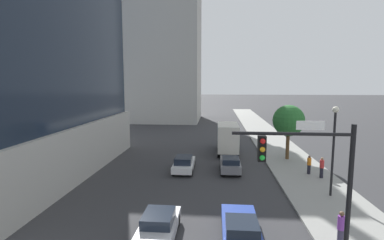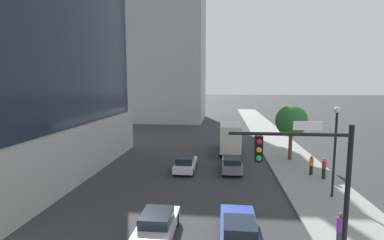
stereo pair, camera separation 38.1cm
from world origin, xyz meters
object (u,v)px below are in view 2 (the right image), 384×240
Objects in this scene: car_white at (185,163)px; box_truck at (230,137)px; car_gray at (232,164)px; pedestrian_purple_shirt at (340,230)px; street_tree at (291,121)px; pedestrian_red_shirt at (324,168)px; traffic_light_pole at (309,171)px; construction_building at (168,40)px; street_lamp at (335,139)px; car_silver at (156,226)px; car_blue at (239,227)px; pedestrian_orange_shirt at (311,165)px.

box_truck is (4.22, 7.35, 1.21)m from car_white.
car_gray is 2.25× the size of pedestrian_purple_shirt.
box_truck is (-6.12, 2.68, -2.24)m from street_tree.
pedestrian_red_shirt is at bearing 75.28° from pedestrian_purple_shirt.
traffic_light_pole reaches higher than pedestrian_purple_shirt.
construction_building is 48.30m from street_lamp.
traffic_light_pole is 1.48× the size of car_white.
car_gray is at bearing 70.46° from car_silver.
street_tree is 1.34× the size of car_blue.
box_truck is at bearing 131.25° from pedestrian_orange_shirt.
car_blue is 0.96× the size of car_silver.
car_white reaches higher than car_blue.
pedestrian_orange_shirt is at bearing 79.90° from pedestrian_purple_shirt.
pedestrian_red_shirt is at bearing -77.14° from street_tree.
construction_building is at bearing 114.52° from street_lamp.
street_lamp is 7.64m from pedestrian_purple_shirt.
car_blue is (12.54, -48.39, -16.46)m from construction_building.
traffic_light_pole is 1.44× the size of car_silver.
car_blue is 0.98× the size of car_white.
box_truck is (0.00, 7.25, 1.18)m from car_gray.
pedestrian_red_shirt is (20.05, -38.42, -16.07)m from construction_building.
street_tree reaches higher than pedestrian_red_shirt.
box_truck is at bearing 77.57° from car_silver.
car_gray reaches higher than car_silver.
car_blue is at bearing 135.49° from traffic_light_pole.
pedestrian_red_shirt is (0.72, -0.99, 0.05)m from pedestrian_orange_shirt.
construction_building is at bearing 117.55° from pedestrian_red_shirt.
traffic_light_pole reaches higher than street_lamp.
pedestrian_purple_shirt is at bearing -70.59° from construction_building.
construction_building is 45.11m from pedestrian_orange_shirt.
car_white is (-6.79, 13.87, -3.78)m from traffic_light_pole.
pedestrian_orange_shirt is at bearing -4.09° from car_gray.
street_lamp is 1.11× the size of street_tree.
car_white is 0.61× the size of box_truck.
pedestrian_orange_shirt reaches higher than car_silver.
traffic_light_pole is 21.52m from box_truck.
construction_building reaches higher than traffic_light_pole.
street_tree is 1.32× the size of car_white.
box_truck is (-2.57, 21.22, -2.56)m from traffic_light_pole.
car_gray is (-2.57, 13.97, -3.74)m from traffic_light_pole.
pedestrian_orange_shirt is at bearing -48.75° from box_truck.
pedestrian_purple_shirt is (8.94, -11.95, 0.36)m from car_white.
street_lamp is 1.49× the size of car_blue.
street_tree reaches higher than box_truck.
traffic_light_pole reaches higher than car_blue.
car_white is at bearing 154.22° from street_lamp.
car_white is (-0.00, 11.78, 0.01)m from car_silver.
car_blue is 12.89m from pedestrian_orange_shirt.
street_lamp is (4.20, 8.56, -0.26)m from traffic_light_pole.
construction_building is 5.65× the size of box_truck.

